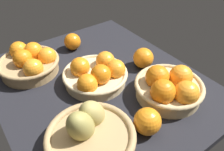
{
  "coord_description": "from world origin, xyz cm",
  "views": [
    {
      "loc": [
        -56.82,
        35.06,
        58.77
      ],
      "look_at": [
        -3.73,
        -3.41,
        7.0
      ],
      "focal_mm": 36.67,
      "sensor_mm": 36.0,
      "label": 1
    }
  ],
  "objects_px": {
    "basket_near_left": "(170,87)",
    "loose_orange_back_gap": "(147,121)",
    "loose_orange_side_gap": "(72,42)",
    "basket_far_right": "(30,62)",
    "loose_orange_front_gap": "(143,58)",
    "basket_far_left_pears": "(90,134)",
    "basket_center": "(96,74)"
  },
  "relations": [
    {
      "from": "basket_far_right",
      "to": "basket_near_left",
      "type": "xyz_separation_m",
      "value": [
        -0.43,
        -0.33,
        0.0
      ]
    },
    {
      "from": "basket_far_left_pears",
      "to": "loose_orange_back_gap",
      "type": "xyz_separation_m",
      "value": [
        -0.06,
        -0.16,
        0.0
      ]
    },
    {
      "from": "basket_near_left",
      "to": "loose_orange_back_gap",
      "type": "distance_m",
      "value": 0.17
    },
    {
      "from": "basket_near_left",
      "to": "loose_orange_back_gap",
      "type": "relative_size",
      "value": 2.89
    },
    {
      "from": "basket_far_left_pears",
      "to": "loose_orange_side_gap",
      "type": "height_order",
      "value": "basket_far_left_pears"
    },
    {
      "from": "basket_center",
      "to": "loose_orange_back_gap",
      "type": "height_order",
      "value": "basket_center"
    },
    {
      "from": "basket_far_right",
      "to": "loose_orange_back_gap",
      "type": "height_order",
      "value": "basket_far_right"
    },
    {
      "from": "basket_center",
      "to": "loose_orange_side_gap",
      "type": "relative_size",
      "value": 3.23
    },
    {
      "from": "loose_orange_back_gap",
      "to": "basket_near_left",
      "type": "bearing_deg",
      "value": -68.55
    },
    {
      "from": "basket_far_right",
      "to": "loose_orange_side_gap",
      "type": "distance_m",
      "value": 0.22
    },
    {
      "from": "loose_orange_side_gap",
      "to": "basket_far_left_pears",
      "type": "bearing_deg",
      "value": 157.0
    },
    {
      "from": "basket_near_left",
      "to": "loose_orange_front_gap",
      "type": "relative_size",
      "value": 2.88
    },
    {
      "from": "basket_far_left_pears",
      "to": "loose_orange_back_gap",
      "type": "bearing_deg",
      "value": -111.31
    },
    {
      "from": "loose_orange_front_gap",
      "to": "basket_far_right",
      "type": "bearing_deg",
      "value": 58.18
    },
    {
      "from": "loose_orange_back_gap",
      "to": "loose_orange_side_gap",
      "type": "xyz_separation_m",
      "value": [
        0.54,
        -0.05,
        -0.0
      ]
    },
    {
      "from": "loose_orange_back_gap",
      "to": "loose_orange_side_gap",
      "type": "height_order",
      "value": "loose_orange_back_gap"
    },
    {
      "from": "basket_far_right",
      "to": "loose_orange_back_gap",
      "type": "xyz_separation_m",
      "value": [
        -0.49,
        -0.17,
        -0.0
      ]
    },
    {
      "from": "loose_orange_back_gap",
      "to": "loose_orange_side_gap",
      "type": "distance_m",
      "value": 0.55
    },
    {
      "from": "basket_far_left_pears",
      "to": "basket_near_left",
      "type": "xyz_separation_m",
      "value": [
        0.0,
        -0.32,
        0.01
      ]
    },
    {
      "from": "basket_far_right",
      "to": "basket_center",
      "type": "xyz_separation_m",
      "value": [
        -0.21,
        -0.17,
        -0.0
      ]
    },
    {
      "from": "basket_center",
      "to": "loose_orange_front_gap",
      "type": "xyz_separation_m",
      "value": [
        -0.02,
        -0.21,
        0.0
      ]
    },
    {
      "from": "basket_center",
      "to": "loose_orange_back_gap",
      "type": "distance_m",
      "value": 0.28
    },
    {
      "from": "basket_far_right",
      "to": "loose_orange_front_gap",
      "type": "bearing_deg",
      "value": -121.82
    },
    {
      "from": "basket_center",
      "to": "loose_orange_front_gap",
      "type": "relative_size",
      "value": 2.93
    },
    {
      "from": "basket_far_left_pears",
      "to": "loose_orange_side_gap",
      "type": "distance_m",
      "value": 0.52
    },
    {
      "from": "basket_far_left_pears",
      "to": "loose_orange_back_gap",
      "type": "distance_m",
      "value": 0.17
    },
    {
      "from": "basket_far_right",
      "to": "loose_orange_back_gap",
      "type": "distance_m",
      "value": 0.52
    },
    {
      "from": "basket_far_left_pears",
      "to": "basket_near_left",
      "type": "distance_m",
      "value": 0.32
    },
    {
      "from": "loose_orange_front_gap",
      "to": "basket_center",
      "type": "bearing_deg",
      "value": 83.4
    },
    {
      "from": "basket_far_left_pears",
      "to": "loose_orange_front_gap",
      "type": "relative_size",
      "value": 3.04
    },
    {
      "from": "basket_far_right",
      "to": "basket_near_left",
      "type": "bearing_deg",
      "value": -142.24
    },
    {
      "from": "basket_near_left",
      "to": "loose_orange_side_gap",
      "type": "relative_size",
      "value": 3.17
    }
  ]
}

